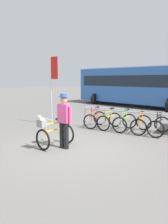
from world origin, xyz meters
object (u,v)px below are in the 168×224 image
object	(u,v)px
racked_bike_red	(95,119)
person_with_featured_bike	(64,119)
racked_bike_orange	(141,124)
bus_distant	(137,84)
racked_bike_black	(159,126)
featured_bicycle	(52,132)
banner_flag	(53,77)
racked_bike_lime	(125,122)
racked_bike_yellow	(109,121)

from	to	relation	value
racked_bike_red	person_with_featured_bike	world-z (taller)	person_with_featured_bike
racked_bike_orange	racked_bike_red	bearing A→B (deg)	-176.57
person_with_featured_bike	bus_distant	world-z (taller)	bus_distant
racked_bike_black	featured_bicycle	bearing A→B (deg)	-123.96
racked_bike_red	racked_bike_black	xyz separation A→B (m)	(2.79, 0.17, -0.00)
racked_bike_red	banner_flag	bearing A→B (deg)	-158.46
banner_flag	racked_bike_lime	bearing A→B (deg)	14.02
racked_bike_red	racked_bike_yellow	xyz separation A→B (m)	(0.70, 0.04, 0.00)
banner_flag	person_with_featured_bike	bearing A→B (deg)	-42.91
racked_bike_lime	banner_flag	world-z (taller)	banner_flag
racked_bike_yellow	racked_bike_lime	xyz separation A→B (m)	(0.70, 0.04, 0.00)
racked_bike_red	racked_bike_black	world-z (taller)	same
bus_distant	racked_bike_yellow	bearing A→B (deg)	-76.30
bus_distant	banner_flag	bearing A→B (deg)	-92.93
racked_bike_red	racked_bike_orange	world-z (taller)	same
racked_bike_yellow	featured_bicycle	xyz separation A→B (m)	(-0.25, -3.36, 0.12)
racked_bike_red	bus_distant	distance (m)	8.69
person_with_featured_bike	bus_distant	xyz separation A→B (m)	(-2.18, 11.66, 0.79)
featured_bicycle	bus_distant	distance (m)	11.99
racked_bike_black	banner_flag	xyz separation A→B (m)	(-4.62, -0.89, 1.86)
racked_bike_red	racked_bike_black	bearing A→B (deg)	3.43
racked_bike_yellow	featured_bicycle	world-z (taller)	featured_bicycle
racked_bike_yellow	featured_bicycle	size ratio (longest dim) A/B	0.89
racked_bike_yellow	person_with_featured_bike	size ratio (longest dim) A/B	0.64
bus_distant	banner_flag	xyz separation A→B (m)	(-0.47, -9.20, 0.49)
racked_bike_lime	featured_bicycle	distance (m)	3.53
racked_bike_yellow	racked_bike_black	world-z (taller)	same
racked_bike_yellow	featured_bicycle	distance (m)	3.37
racked_bike_red	racked_bike_black	distance (m)	2.80
featured_bicycle	racked_bike_black	bearing A→B (deg)	56.04
racked_bike_yellow	banner_flag	world-z (taller)	banner_flag
racked_bike_orange	person_with_featured_bike	bearing A→B (deg)	-111.10
racked_bike_red	featured_bicycle	bearing A→B (deg)	-82.26
racked_bike_lime	racked_bike_black	size ratio (longest dim) A/B	0.98
racked_bike_orange	bus_distant	bearing A→B (deg)	112.47
racked_bike_black	person_with_featured_bike	xyz separation A→B (m)	(-1.98, -3.35, 0.58)
racked_bike_orange	racked_bike_black	world-z (taller)	same
bus_distant	banner_flag	world-z (taller)	banner_flag
racked_bike_lime	racked_bike_orange	world-z (taller)	same
racked_bike_black	featured_bicycle	world-z (taller)	featured_bicycle
person_with_featured_bike	racked_bike_black	bearing A→B (deg)	59.48
featured_bicycle	bus_distant	bearing A→B (deg)	98.72
racked_bike_orange	bus_distant	size ratio (longest dim) A/B	0.11
racked_bike_black	racked_bike_yellow	bearing A→B (deg)	-176.57
racked_bike_black	featured_bicycle	xyz separation A→B (m)	(-2.34, -3.48, 0.12)
racked_bike_yellow	person_with_featured_bike	world-z (taller)	person_with_featured_bike
featured_bicycle	racked_bike_lime	bearing A→B (deg)	74.42
racked_bike_yellow	racked_bike_red	bearing A→B (deg)	-176.57
racked_bike_red	featured_bicycle	xyz separation A→B (m)	(0.45, -3.31, 0.12)
featured_bicycle	person_with_featured_bike	bearing A→B (deg)	19.47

